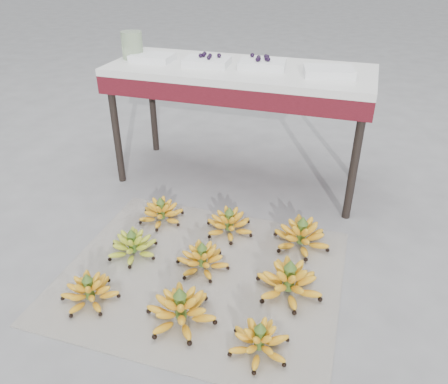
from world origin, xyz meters
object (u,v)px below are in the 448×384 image
(tray_far_right, at_px, (329,71))
(bunch_front_right, at_px, (259,341))
(bunch_mid_right, at_px, (289,281))
(tray_left, at_px, (207,61))
(vendor_table, at_px, (240,81))
(bunch_back_center, at_px, (229,224))
(tray_right, at_px, (262,64))
(bunch_mid_left, at_px, (133,246))
(newspaper_mat, at_px, (202,274))
(bunch_back_left, at_px, (161,212))
(bunch_front_left, at_px, (90,291))
(tray_far_left, at_px, (153,57))
(bunch_back_right, at_px, (301,236))
(glass_jar, at_px, (132,45))
(bunch_front_center, at_px, (181,309))
(bunch_mid_center, at_px, (202,259))

(tray_far_right, bearing_deg, bunch_front_right, -91.67)
(bunch_mid_right, bearing_deg, tray_left, 143.43)
(bunch_front_right, relative_size, vendor_table, 0.18)
(bunch_back_center, xyz_separation_m, tray_right, (0.00, 0.61, 0.68))
(tray_far_right, bearing_deg, tray_left, 179.78)
(bunch_mid_left, xyz_separation_m, bunch_back_center, (0.39, 0.32, 0.00))
(newspaper_mat, distance_m, bunch_back_left, 0.51)
(bunch_front_left, bearing_deg, tray_far_left, 101.34)
(bunch_back_right, distance_m, tray_left, 1.12)
(vendor_table, bearing_deg, glass_jar, -178.72)
(bunch_front_right, bearing_deg, tray_right, 94.48)
(bunch_front_left, relative_size, bunch_front_right, 0.88)
(tray_far_right, distance_m, glass_jar, 1.16)
(bunch_mid_right, distance_m, tray_left, 1.33)
(bunch_back_center, bearing_deg, bunch_front_center, -77.24)
(vendor_table, distance_m, tray_far_right, 0.51)
(newspaper_mat, relative_size, bunch_back_right, 3.76)
(bunch_back_center, xyz_separation_m, tray_far_left, (-0.65, 0.56, 0.68))
(vendor_table, relative_size, tray_right, 5.46)
(newspaper_mat, bearing_deg, bunch_back_center, 86.44)
(bunch_front_left, bearing_deg, tray_left, 85.52)
(newspaper_mat, xyz_separation_m, bunch_front_left, (-0.39, -0.30, 0.05))
(bunch_mid_center, distance_m, bunch_back_left, 0.47)
(bunch_front_center, height_order, vendor_table, vendor_table)
(bunch_front_left, xyz_separation_m, bunch_mid_left, (0.02, 0.34, 0.00))
(bunch_front_left, xyz_separation_m, bunch_front_center, (0.41, 0.01, 0.01))
(bunch_mid_left, distance_m, glass_jar, 1.23)
(bunch_mid_right, xyz_separation_m, vendor_table, (-0.51, 0.95, 0.57))
(bunch_front_right, bearing_deg, bunch_back_right, 76.59)
(bunch_front_center, distance_m, bunch_mid_left, 0.51)
(tray_left, bearing_deg, bunch_mid_right, -53.01)
(bunch_front_center, xyz_separation_m, vendor_table, (-0.12, 1.24, 0.57))
(bunch_back_center, relative_size, tray_far_right, 1.04)
(bunch_back_left, height_order, glass_jar, glass_jar)
(bunch_back_right, bearing_deg, bunch_mid_center, -130.95)
(bunch_back_right, relative_size, glass_jar, 2.13)
(bunch_back_center, bearing_deg, bunch_mid_right, -30.14)
(bunch_front_right, height_order, bunch_mid_left, bunch_mid_left)
(bunch_mid_center, distance_m, bunch_mid_right, 0.41)
(bunch_mid_right, height_order, tray_right, tray_right)
(glass_jar, bearing_deg, tray_far_left, -6.72)
(bunch_mid_left, xyz_separation_m, bunch_mid_right, (0.77, -0.03, 0.01))
(bunch_back_center, distance_m, tray_right, 0.92)
(bunch_front_left, relative_size, bunch_back_left, 0.75)
(bunch_front_center, distance_m, vendor_table, 1.37)
(bunch_front_center, bearing_deg, bunch_back_right, 76.28)
(bunch_front_right, bearing_deg, vendor_table, 99.74)
(bunch_back_left, distance_m, tray_right, 1.00)
(bunch_front_center, relative_size, tray_left, 1.34)
(bunch_mid_left, height_order, vendor_table, vendor_table)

